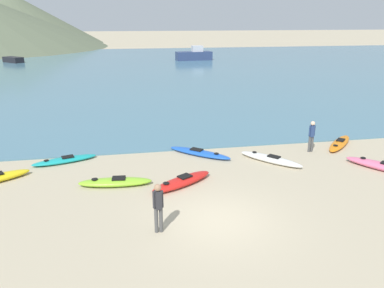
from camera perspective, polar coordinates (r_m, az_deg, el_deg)
name	(u,v)px	position (r m, az deg, el deg)	size (l,w,h in m)	color
ground_plane	(218,220)	(13.37, 4.03, -11.54)	(400.00, 400.00, 0.00)	tan
bay_water	(144,68)	(54.08, -7.30, 11.42)	(160.00, 70.00, 0.06)	teal
far_hill_midright	(9,18)	(116.80, -26.08, 16.91)	(48.50, 48.50, 13.55)	#5B664C
kayak_on_sand_0	(65,160)	(19.32, -18.82, -2.32)	(3.12, 1.56, 0.30)	teal
kayak_on_sand_1	(115,182)	(16.15, -11.61, -5.69)	(3.12, 1.03, 0.36)	#8CCC2D
kayak_on_sand_2	(340,143)	(22.27, 21.57, 0.12)	(2.84, 2.87, 0.31)	orange
kayak_on_sand_4	(182,181)	(15.86, -1.53, -5.71)	(3.02, 2.26, 0.39)	red
kayak_on_sand_5	(271,159)	(18.72, 11.90, -2.26)	(2.64, 2.86, 0.36)	white
kayak_on_sand_6	(200,153)	(19.24, 1.15, -1.34)	(3.10, 2.80, 0.31)	blue
kayak_on_sand_7	(384,167)	(19.50, 27.19, -3.08)	(2.63, 3.22, 0.41)	#E5668C
person_near_foreground	(158,205)	(12.27, -5.17, -9.25)	(0.35, 0.27, 1.73)	#4C4C4C
person_near_waterline	(312,134)	(20.46, 17.78, 1.40)	(0.34, 0.26, 1.67)	#4C4C4C
moored_boat_0	(13,60)	(66.50, -25.60, 11.52)	(3.60, 3.57, 0.84)	black
moored_boat_1	(194,55)	(63.71, 0.34, 13.40)	(6.06, 2.62, 2.31)	navy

